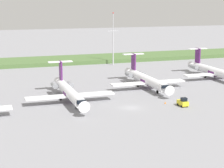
{
  "coord_description": "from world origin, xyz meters",
  "views": [
    {
      "loc": [
        -34.0,
        -86.93,
        25.48
      ],
      "look_at": [
        0.0,
        14.6,
        3.0
      ],
      "focal_mm": 63.66,
      "sensor_mm": 36.0,
      "label": 1
    }
  ],
  "objects": [
    {
      "name": "regional_jet_second",
      "position": [
        -12.87,
        11.07,
        2.54
      ],
      "size": [
        22.81,
        31.0,
        9.0
      ],
      "color": "white",
      "rests_on": "ground"
    },
    {
      "name": "grass_berm",
      "position": [
        0.0,
        77.48,
        0.8
      ],
      "size": [
        320.0,
        20.0,
        1.6
      ],
      "primitive_type": "cube",
      "color": "#4C6B38",
      "rests_on": "ground"
    },
    {
      "name": "safety_cone_front_marker",
      "position": [
        9.63,
        0.92,
        0.28
      ],
      "size": [
        0.44,
        0.44,
        0.55
      ],
      "primitive_type": "cone",
      "color": "orange",
      "rests_on": "ground"
    },
    {
      "name": "regional_jet_third",
      "position": [
        12.52,
        19.88,
        2.54
      ],
      "size": [
        22.81,
        31.0,
        9.0
      ],
      "color": "white",
      "rests_on": "ground"
    },
    {
      "name": "ground_plane",
      "position": [
        0.0,
        30.0,
        0.0
      ],
      "size": [
        500.0,
        500.0,
        0.0
      ],
      "primitive_type": "plane",
      "color": "gray"
    },
    {
      "name": "regional_jet_fourth",
      "position": [
        39.58,
        26.06,
        2.54
      ],
      "size": [
        22.81,
        31.0,
        9.0
      ],
      "color": "white",
      "rests_on": "ground"
    },
    {
      "name": "antenna_mast",
      "position": [
        16.99,
        63.92,
        8.77
      ],
      "size": [
        4.4,
        0.5,
        21.04
      ],
      "color": "#B2B2B7",
      "rests_on": "ground"
    },
    {
      "name": "baggage_tug",
      "position": [
        12.62,
        -2.74,
        1.0
      ],
      "size": [
        1.72,
        3.2,
        2.3
      ],
      "color": "yellow",
      "rests_on": "ground"
    }
  ]
}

